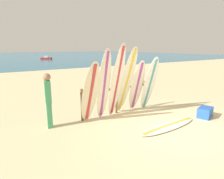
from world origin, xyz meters
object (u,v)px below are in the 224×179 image
surfboard_leaning_far_left (90,93)px  surfboard_leaning_center_left (117,81)px  surfboard_leaning_center (126,81)px  beachgoer_standing (48,98)px  cooler_box (205,112)px  surfboard_leaning_left (104,85)px  surfboard_rack (116,95)px  surfboard_lying_on_sand (168,126)px  surfboard_leaning_center_right (137,86)px  surfboard_leaning_right (149,84)px  small_boat_offshore (46,58)px

surfboard_leaning_far_left → surfboard_leaning_center_left: size_ratio=0.79×
surfboard_leaning_far_left → surfboard_leaning_center: size_ratio=0.83×
beachgoer_standing → cooler_box: 5.39m
surfboard_leaning_left → beachgoer_standing: bearing=168.0°
beachgoer_standing → surfboard_leaning_far_left: bearing=-20.5°
surfboard_rack → surfboard_lying_on_sand: (0.62, -1.99, -0.68)m
surfboard_leaning_center_right → beachgoer_standing: surfboard_leaning_center_right is taller
surfboard_leaning_center_right → surfboard_lying_on_sand: 2.00m
surfboard_leaning_center → surfboard_leaning_center_left: bearing=-169.3°
surfboard_leaning_far_left → surfboard_leaning_right: bearing=-0.3°
surfboard_leaning_left → surfboard_leaning_center: (0.97, 0.04, 0.03)m
surfboard_leaning_center_left → beachgoer_standing: size_ratio=1.53×
surfboard_leaning_left → surfboard_leaning_center: surfboard_leaning_center is taller
surfboard_leaning_left → small_boat_offshore: surfboard_leaning_left is taller
surfboard_leaning_center_left → cooler_box: bearing=-32.6°
surfboard_rack → small_boat_offshore: 35.65m
surfboard_leaning_far_left → surfboard_leaning_center_right: surfboard_leaning_far_left is taller
surfboard_leaning_center → surfboard_rack: bearing=126.3°
surfboard_leaning_center_left → beachgoer_standing: bearing=169.2°
surfboard_leaning_left → cooler_box: (3.15, -1.76, -1.05)m
surfboard_lying_on_sand → surfboard_leaning_center_left: bearing=119.2°
surfboard_leaning_far_left → surfboard_leaning_left: bearing=8.0°
surfboard_lying_on_sand → beachgoer_standing: (-3.11, 2.02, 0.90)m
small_boat_offshore → surfboard_leaning_center_left: bearing=-100.8°
surfboard_leaning_far_left → surfboard_lying_on_sand: surfboard_leaning_far_left is taller
surfboard_leaning_center_left → surfboard_leaning_right: (1.52, -0.03, -0.24)m
surfboard_leaning_far_left → cooler_box: (3.70, -1.69, -0.86)m
surfboard_leaning_right → cooler_box: surfboard_leaning_right is taller
surfboard_leaning_center → surfboard_leaning_right: surfboard_leaning_center is taller
surfboard_leaning_right → cooler_box: size_ratio=3.56×
surfboard_rack → small_boat_offshore: surfboard_rack is taller
surfboard_leaning_center → surfboard_leaning_far_left: bearing=-175.7°
surfboard_leaning_center → surfboard_leaning_right: 1.05m
surfboard_leaning_left → small_boat_offshore: size_ratio=1.03×
surfboard_lying_on_sand → surfboard_leaning_center: bearing=103.2°
surfboard_leaning_center_left → surfboard_leaning_center: surfboard_leaning_center_left is taller
surfboard_leaning_left → beachgoer_standing: 1.81m
surfboard_leaning_left → small_boat_offshore: (7.27, 35.39, -0.97)m
surfboard_lying_on_sand → small_boat_offshore: (5.91, 37.04, 0.22)m
beachgoer_standing → small_boat_offshore: size_ratio=0.72×
surfboard_rack → surfboard_leaning_far_left: bearing=-161.9°
surfboard_lying_on_sand → cooler_box: (1.78, -0.12, 0.14)m
surfboard_rack → surfboard_leaning_center: bearing=-53.7°
small_boat_offshore → surfboard_rack: bearing=-100.6°
surfboard_leaning_left → surfboard_lying_on_sand: bearing=-50.3°
surfboard_leaning_center → surfboard_leaning_left: bearing=-177.8°
surfboard_rack → surfboard_leaning_right: (1.25, -0.43, 0.35)m
surfboard_lying_on_sand → beachgoer_standing: size_ratio=1.41×
surfboard_leaning_center → beachgoer_standing: 2.76m
surfboard_leaning_center → small_boat_offshore: size_ratio=1.05×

